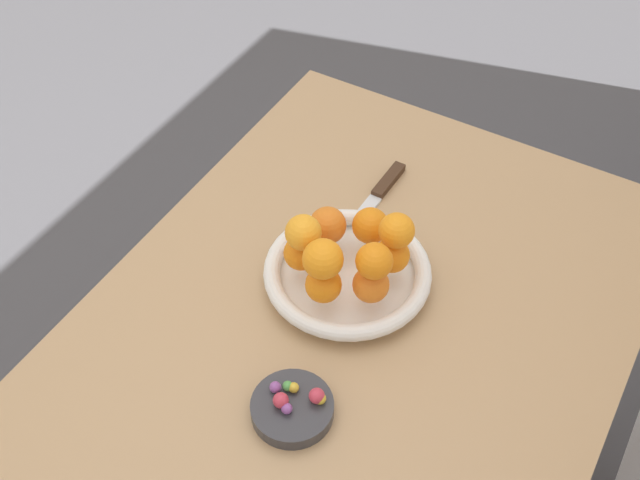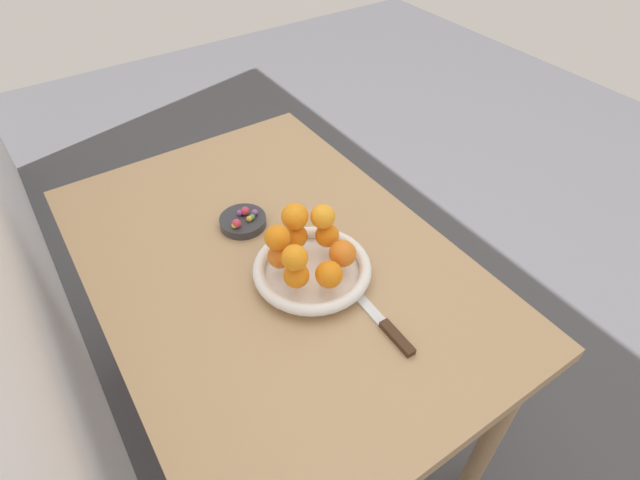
# 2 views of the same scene
# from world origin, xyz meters

# --- Properties ---
(ground_plane) EXTENTS (6.00, 6.00, 0.00)m
(ground_plane) POSITION_xyz_m (0.00, 0.00, 0.00)
(ground_plane) COLOR #4C4C51
(dining_table) EXTENTS (1.10, 0.76, 0.74)m
(dining_table) POSITION_xyz_m (0.00, 0.00, 0.65)
(dining_table) COLOR tan
(dining_table) RESTS_ON ground_plane
(fruit_bowl) EXTENTS (0.26, 0.26, 0.04)m
(fruit_bowl) POSITION_xyz_m (-0.10, -0.05, 0.76)
(fruit_bowl) COLOR white
(fruit_bowl) RESTS_ON dining_table
(candy_dish) EXTENTS (0.11, 0.11, 0.02)m
(candy_dish) POSITION_xyz_m (0.14, 0.00, 0.75)
(candy_dish) COLOR #333338
(candy_dish) RESTS_ON dining_table
(orange_0) EXTENTS (0.06, 0.06, 0.06)m
(orange_0) POSITION_xyz_m (-0.17, -0.04, 0.81)
(orange_0) COLOR orange
(orange_0) RESTS_ON fruit_bowl
(orange_1) EXTENTS (0.06, 0.06, 0.06)m
(orange_1) POSITION_xyz_m (-0.13, -0.10, 0.81)
(orange_1) COLOR orange
(orange_1) RESTS_ON fruit_bowl
(orange_2) EXTENTS (0.05, 0.05, 0.05)m
(orange_2) POSITION_xyz_m (-0.07, -0.11, 0.81)
(orange_2) COLOR orange
(orange_2) RESTS_ON fruit_bowl
(orange_3) EXTENTS (0.05, 0.05, 0.05)m
(orange_3) POSITION_xyz_m (-0.03, -0.05, 0.81)
(orange_3) COLOR orange
(orange_3) RESTS_ON fruit_bowl
(orange_4) EXTENTS (0.05, 0.05, 0.05)m
(orange_4) POSITION_xyz_m (-0.06, 0.01, 0.81)
(orange_4) COLOR orange
(orange_4) RESTS_ON fruit_bowl
(orange_5) EXTENTS (0.05, 0.05, 0.05)m
(orange_5) POSITION_xyz_m (-0.13, 0.01, 0.81)
(orange_5) COLOR orange
(orange_5) RESTS_ON fruit_bowl
(orange_6) EXTENTS (0.05, 0.05, 0.05)m
(orange_6) POSITION_xyz_m (-0.13, 0.01, 0.86)
(orange_6) COLOR orange
(orange_6) RESTS_ON orange_5
(orange_7) EXTENTS (0.05, 0.05, 0.05)m
(orange_7) POSITION_xyz_m (-0.06, 0.01, 0.86)
(orange_7) COLOR orange
(orange_7) RESTS_ON orange_4
(orange_8) EXTENTS (0.05, 0.05, 0.05)m
(orange_8) POSITION_xyz_m (-0.06, -0.10, 0.86)
(orange_8) COLOR orange
(orange_8) RESTS_ON orange_2
(orange_9) EXTENTS (0.06, 0.06, 0.06)m
(orange_9) POSITION_xyz_m (-0.03, -0.05, 0.86)
(orange_9) COLOR orange
(orange_9) RESTS_ON orange_3
(candy_ball_0) EXTENTS (0.01, 0.01, 0.01)m
(candy_ball_0) POSITION_xyz_m (0.12, -0.01, 0.77)
(candy_ball_0) COLOR gold
(candy_ball_0) RESTS_ON candy_dish
(candy_ball_1) EXTENTS (0.01, 0.01, 0.01)m
(candy_ball_1) POSITION_xyz_m (0.12, -0.02, 0.77)
(candy_ball_1) COLOR #4C9947
(candy_ball_1) RESTS_ON candy_dish
(candy_ball_2) EXTENTS (0.02, 0.02, 0.02)m
(candy_ball_2) POSITION_xyz_m (0.13, -0.03, 0.77)
(candy_ball_2) COLOR #8C4C99
(candy_ball_2) RESTS_ON candy_dish
(candy_ball_3) EXTENTS (0.02, 0.02, 0.02)m
(candy_ball_3) POSITION_xyz_m (0.15, -0.00, 0.77)
(candy_ball_3) COLOR #8C4C99
(candy_ball_3) RESTS_ON candy_dish
(candy_ball_4) EXTENTS (0.02, 0.02, 0.02)m
(candy_ball_4) POSITION_xyz_m (0.12, 0.03, 0.77)
(candy_ball_4) COLOR #C6384C
(candy_ball_4) RESTS_ON candy_dish
(candy_ball_5) EXTENTS (0.02, 0.02, 0.02)m
(candy_ball_5) POSITION_xyz_m (0.15, -0.01, 0.77)
(candy_ball_5) COLOR #C6384C
(candy_ball_5) RESTS_ON candy_dish
(candy_ball_6) EXTENTS (0.02, 0.02, 0.02)m
(candy_ball_6) POSITION_xyz_m (0.12, 0.03, 0.77)
(candy_ball_6) COLOR gold
(candy_ball_6) RESTS_ON candy_dish
(knife) EXTENTS (0.26, 0.03, 0.01)m
(knife) POSITION_xyz_m (-0.27, -0.09, 0.75)
(knife) COLOR #3F2819
(knife) RESTS_ON dining_table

